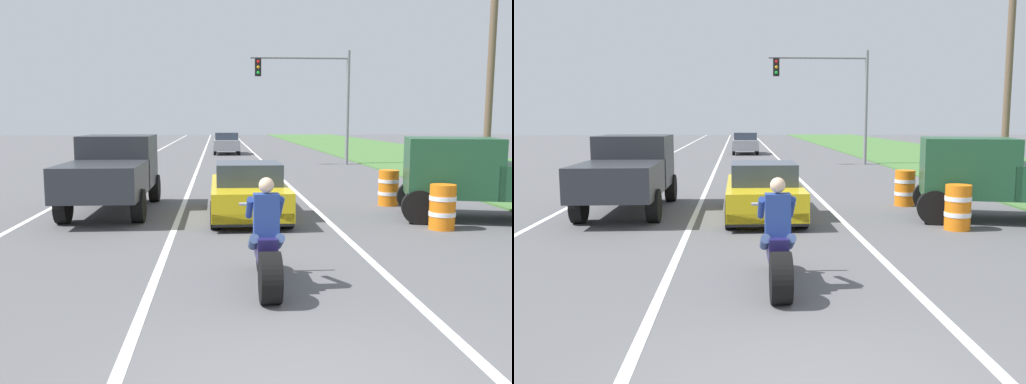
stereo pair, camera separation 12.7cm
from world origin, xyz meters
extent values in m
cube|color=white|center=(-5.40, 20.00, 0.00)|extent=(0.14, 120.00, 0.01)
cube|color=white|center=(1.80, 20.00, 0.00)|extent=(0.14, 120.00, 0.01)
cube|color=white|center=(-1.80, 20.00, 0.00)|extent=(0.14, 120.00, 0.01)
cube|color=#477538|center=(11.92, 20.00, 0.03)|extent=(10.00, 120.00, 0.06)
cylinder|color=black|center=(-0.15, 2.75, 0.35)|extent=(0.28, 0.69, 0.69)
cylinder|color=black|center=(-0.15, 4.30, 0.31)|extent=(0.12, 0.63, 0.63)
cube|color=#1E194C|center=(-0.15, 3.58, 0.61)|extent=(0.28, 1.10, 0.36)
cylinder|color=#B2B2B7|center=(-0.15, 4.22, 0.68)|extent=(0.08, 0.36, 0.73)
cylinder|color=#A5A5AA|center=(-0.15, 4.20, 1.11)|extent=(0.70, 0.05, 0.05)
cube|color=navy|center=(-0.15, 3.35, 1.09)|extent=(0.36, 0.24, 0.60)
sphere|color=beige|center=(-0.15, 3.35, 1.51)|extent=(0.22, 0.22, 0.22)
cylinder|color=#384C7A|center=(-0.33, 3.38, 0.69)|extent=(0.14, 0.47, 0.32)
cylinder|color=navy|center=(-0.37, 3.65, 1.14)|extent=(0.10, 0.51, 0.40)
cylinder|color=#384C7A|center=(0.03, 3.38, 0.69)|extent=(0.14, 0.47, 0.32)
cylinder|color=navy|center=(0.07, 3.65, 1.14)|extent=(0.10, 0.51, 0.40)
cube|color=yellow|center=(-0.07, 9.32, 0.53)|extent=(1.80, 4.30, 0.64)
cube|color=#333D4C|center=(-0.07, 9.12, 1.11)|extent=(1.56, 1.70, 0.52)
cube|color=black|center=(-0.07, 7.27, 0.29)|extent=(1.76, 0.20, 0.28)
cylinder|color=black|center=(-0.87, 10.92, 0.32)|extent=(0.24, 0.64, 0.64)
cylinder|color=black|center=(0.73, 10.92, 0.32)|extent=(0.24, 0.64, 0.64)
cylinder|color=black|center=(-0.87, 7.72, 0.32)|extent=(0.24, 0.64, 0.64)
cylinder|color=black|center=(0.73, 7.72, 0.32)|extent=(0.24, 0.64, 0.64)
cube|color=#2D3035|center=(-3.56, 11.18, 1.28)|extent=(1.90, 2.10, 1.40)
cube|color=#333D4C|center=(-3.56, 11.53, 1.67)|extent=(1.67, 0.29, 0.57)
cube|color=#2D3035|center=(-3.56, 8.93, 0.98)|extent=(1.90, 2.70, 0.80)
cylinder|color=black|center=(-4.43, 11.98, 0.40)|extent=(0.28, 0.80, 0.80)
cylinder|color=black|center=(-2.69, 11.98, 0.40)|extent=(0.28, 0.80, 0.80)
cylinder|color=black|center=(-4.43, 8.63, 0.40)|extent=(0.28, 0.80, 0.80)
cylinder|color=black|center=(-2.69, 8.63, 0.40)|extent=(0.28, 0.80, 0.80)
cube|color=#1E4C2D|center=(4.84, 8.62, 1.28)|extent=(2.52, 2.38, 1.40)
cube|color=#333D4C|center=(4.50, 8.71, 1.67)|extent=(0.71, 1.69, 0.57)
cylinder|color=black|center=(3.84, 7.99, 0.40)|extent=(0.85, 0.48, 0.80)
cylinder|color=black|center=(4.29, 9.67, 0.40)|extent=(0.85, 0.48, 0.80)
cylinder|color=gray|center=(6.12, 24.68, 3.00)|extent=(0.18, 0.18, 6.00)
cylinder|color=gray|center=(3.53, 24.68, 5.60)|extent=(5.19, 0.12, 0.12)
cube|color=black|center=(1.33, 24.68, 5.10)|extent=(0.32, 0.24, 0.90)
sphere|color=red|center=(1.33, 24.54, 5.38)|extent=(0.16, 0.16, 0.16)
sphere|color=orange|center=(1.33, 24.54, 5.10)|extent=(0.16, 0.16, 0.16)
sphere|color=green|center=(1.33, 24.54, 4.82)|extent=(0.16, 0.16, 0.16)
cylinder|color=brown|center=(8.38, 13.88, 4.38)|extent=(0.24, 0.24, 8.75)
cylinder|color=orange|center=(4.13, 7.36, 0.50)|extent=(0.56, 0.56, 1.00)
cylinder|color=white|center=(4.13, 7.36, 0.70)|extent=(0.58, 0.58, 0.10)
cylinder|color=white|center=(4.13, 7.36, 0.35)|extent=(0.58, 0.58, 0.10)
cylinder|color=orange|center=(3.99, 10.76, 0.50)|extent=(0.56, 0.56, 1.00)
cylinder|color=white|center=(3.99, 10.76, 0.70)|extent=(0.58, 0.58, 0.10)
cylinder|color=white|center=(3.99, 10.76, 0.35)|extent=(0.58, 0.58, 0.10)
cube|color=#99999E|center=(-0.17, 34.14, 0.65)|extent=(1.76, 4.00, 0.70)
cube|color=#333D4C|center=(-0.17, 33.94, 1.25)|extent=(1.56, 2.00, 0.50)
cylinder|color=black|center=(-0.97, 35.54, 0.30)|extent=(0.20, 0.60, 0.60)
cylinder|color=black|center=(0.63, 35.54, 0.30)|extent=(0.20, 0.60, 0.60)
cylinder|color=black|center=(-0.97, 32.74, 0.30)|extent=(0.20, 0.60, 0.60)
cylinder|color=black|center=(0.63, 32.74, 0.30)|extent=(0.20, 0.60, 0.60)
camera|label=1|loc=(-0.83, -4.20, 2.43)|focal=38.23mm
camera|label=2|loc=(-0.70, -4.21, 2.43)|focal=38.23mm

